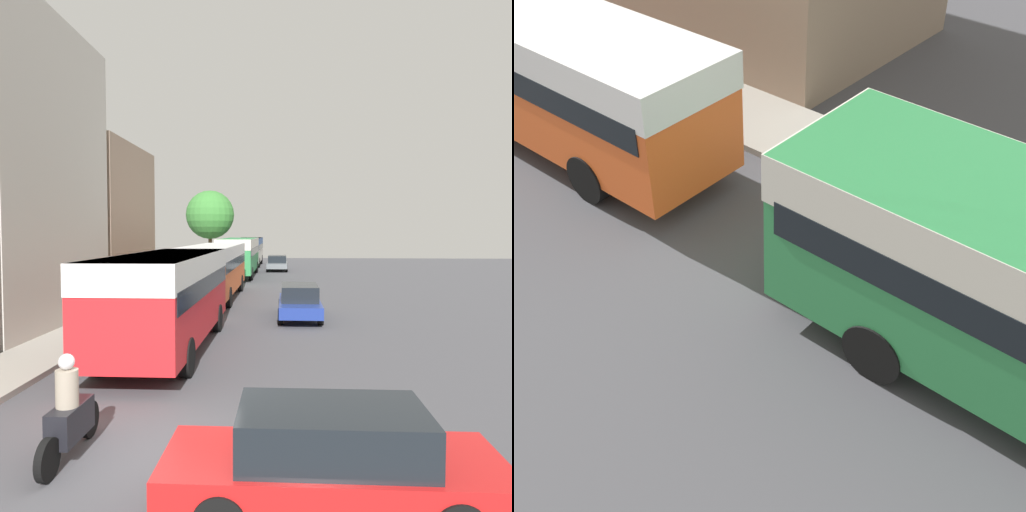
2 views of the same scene
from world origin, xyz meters
TOP-DOWN VIEW (x-y plane):
  - bus_following at (-1.78, 18.99)m, footprint 2.51×10.62m

SIDE VIEW (x-z plane):
  - bus_following at x=-1.78m, z-range 0.45..3.37m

